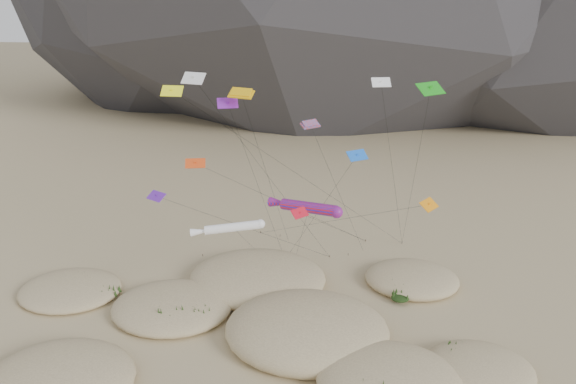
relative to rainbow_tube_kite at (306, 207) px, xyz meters
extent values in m
plane|color=#CCB789|center=(-2.39, -10.22, -11.36)|extent=(500.00, 500.00, 0.00)
ellipsoid|color=#CCB789|center=(-20.39, -14.78, -10.66)|extent=(13.03, 11.08, 3.11)
ellipsoid|color=#CCB789|center=(7.98, -12.72, -10.61)|extent=(12.74, 10.83, 3.34)
ellipsoid|color=#CCB789|center=(-13.96, -2.72, -10.79)|extent=(12.78, 10.86, 2.52)
ellipsoid|color=#CCB789|center=(0.51, -6.15, -10.38)|extent=(16.10, 13.68, 4.34)
ellipsoid|color=#CCB789|center=(16.10, -10.20, -10.83)|extent=(9.78, 8.31, 2.33)
ellipsoid|color=#CCB789|center=(-5.73, 3.81, -10.60)|extent=(15.78, 13.42, 3.36)
ellipsoid|color=#CCB789|center=(12.03, 5.41, -10.80)|extent=(10.78, 9.16, 2.47)
ellipsoid|color=#CCB789|center=(-26.30, -0.12, -10.91)|extent=(11.37, 9.67, 1.99)
ellipsoid|color=black|center=(-18.85, -13.43, -10.56)|extent=(2.44, 2.09, 0.73)
ellipsoid|color=black|center=(-13.32, -5.46, -10.56)|extent=(2.54, 2.17, 0.76)
ellipsoid|color=black|center=(-10.73, -4.33, -10.66)|extent=(2.46, 2.11, 0.74)
ellipsoid|color=black|center=(0.34, -5.52, -10.26)|extent=(3.62, 3.10, 1.09)
ellipsoid|color=black|center=(3.51, -5.41, -10.36)|extent=(2.88, 2.46, 0.86)
ellipsoid|color=black|center=(-1.37, -9.42, -10.46)|extent=(2.77, 2.37, 0.83)
ellipsoid|color=black|center=(14.25, -8.47, -10.76)|extent=(2.52, 2.15, 0.76)
ellipsoid|color=black|center=(-4.59, 4.78, -10.36)|extent=(3.29, 2.81, 0.99)
ellipsoid|color=black|center=(-2.25, 4.97, -10.46)|extent=(2.44, 2.09, 0.73)
ellipsoid|color=black|center=(10.56, 3.31, -10.66)|extent=(2.53, 2.17, 0.76)
ellipsoid|color=black|center=(10.24, 1.02, -10.76)|extent=(1.95, 1.66, 0.58)
ellipsoid|color=black|center=(-25.18, 1.57, -10.86)|extent=(2.29, 1.96, 0.69)
ellipsoid|color=black|center=(-21.73, -0.69, -10.96)|extent=(2.03, 1.74, 0.61)
cylinder|color=#3F2D1E|center=(-3.07, 9.84, -11.21)|extent=(0.08, 0.08, 0.30)
cylinder|color=#3F2D1E|center=(-4.36, 16.48, -11.21)|extent=(0.08, 0.08, 0.30)
cylinder|color=#3F2D1E|center=(2.46, 11.03, -11.21)|extent=(0.08, 0.08, 0.30)
cylinder|color=#3F2D1E|center=(7.20, 15.94, -11.21)|extent=(0.08, 0.08, 0.30)
cylinder|color=#3F2D1E|center=(4.81, 11.70, -11.21)|extent=(0.08, 0.08, 0.30)
cylinder|color=#3F2D1E|center=(-7.16, 17.30, -11.21)|extent=(0.08, 0.08, 0.30)
cylinder|color=#3F2D1E|center=(11.99, 15.67, -11.21)|extent=(0.08, 0.08, 0.30)
cylinder|color=#3F2D1E|center=(-13.57, 9.90, -11.21)|extent=(0.08, 0.08, 0.30)
cylinder|color=red|center=(0.26, -0.15, 0.04)|extent=(6.23, 4.14, 1.83)
sphere|color=red|center=(3.06, -1.69, 0.29)|extent=(1.23, 1.23, 1.23)
cone|color=red|center=(-2.81, 1.54, -0.28)|extent=(2.83, 2.20, 1.31)
cylinder|color=black|center=(-0.76, 5.49, -5.66)|extent=(2.08, 11.30, 11.41)
cylinder|color=white|center=(-6.98, -3.44, -0.92)|extent=(5.54, 1.95, 1.24)
sphere|color=white|center=(-4.32, -2.90, -0.71)|extent=(0.91, 0.91, 0.91)
cone|color=white|center=(-9.90, -4.04, -1.20)|extent=(2.33, 1.21, 0.93)
cylinder|color=black|center=(-6.81, 3.97, -6.14)|extent=(0.35, 14.85, 10.45)
cube|color=#E7AA0C|center=(-6.54, 1.23, 11.16)|extent=(2.73, 1.77, 0.75)
cube|color=#E7AA0C|center=(-6.54, 1.23, 11.36)|extent=(2.30, 1.43, 0.73)
cylinder|color=black|center=(-4.84, 8.32, -0.10)|extent=(3.44, 14.19, 22.54)
cube|color=red|center=(0.05, 5.16, 7.23)|extent=(2.23, 2.07, 0.60)
cube|color=red|center=(0.05, 5.16, 7.42)|extent=(1.86, 1.72, 0.60)
cylinder|color=black|center=(3.41, 9.22, -2.06)|extent=(6.75, 8.15, 18.60)
cube|color=white|center=(7.23, 6.19, 11.63)|extent=(2.09, 1.26, 0.86)
cube|color=white|center=(7.23, 6.19, 11.48)|extent=(0.29, 0.34, 0.65)
cylinder|color=black|center=(9.61, 10.93, 0.16)|extent=(4.79, 9.51, 22.94)
cube|color=#189416|center=(11.79, 3.20, 11.61)|extent=(3.15, 2.83, 1.02)
cube|color=#189416|center=(11.79, 3.20, 11.46)|extent=(0.44, 0.42, 0.97)
cylinder|color=black|center=(11.89, 9.44, 0.15)|extent=(0.22, 12.49, 22.93)
cube|color=purple|center=(-8.04, 1.92, 10.11)|extent=(2.23, 1.45, 0.91)
cube|color=purple|center=(-8.04, 1.92, 9.96)|extent=(0.32, 0.37, 0.67)
cylinder|color=black|center=(-5.56, 5.88, -0.60)|extent=(5.00, 7.96, 21.42)
cube|color=#D94214|center=(-11.38, 0.79, 4.11)|extent=(2.20, 1.44, 0.72)
cube|color=#D94214|center=(-11.38, 0.79, 3.96)|extent=(0.28, 0.23, 0.71)
cylinder|color=black|center=(-2.09, 8.36, -3.60)|extent=(18.61, 15.18, 15.44)
cube|color=#F6F91A|center=(-13.40, 1.29, 11.34)|extent=(2.20, 1.14, 0.92)
cube|color=#F6F91A|center=(-13.40, 1.29, 11.19)|extent=(0.27, 0.32, 0.71)
cylinder|color=black|center=(-0.70, 8.48, 0.01)|extent=(25.41, 14.42, 22.66)
cube|color=orange|center=(12.21, 0.28, 0.59)|extent=(2.20, 2.39, 0.80)
cube|color=orange|center=(12.21, 0.28, 0.44)|extent=(0.34, 0.34, 0.74)
cylinder|color=black|center=(2.53, 8.79, -5.36)|extent=(19.39, 17.05, 11.92)
cube|color=blue|center=(4.78, -1.96, 6.24)|extent=(2.16, 1.85, 0.76)
cube|color=blue|center=(4.78, -1.96, 6.09)|extent=(0.32, 0.32, 0.66)
cylinder|color=black|center=(0.85, 3.94, -2.53)|extent=(7.88, 11.84, 17.57)
cube|color=#5C1CA8|center=(-14.82, -1.95, 1.49)|extent=(2.15, 1.86, 0.63)
cube|color=#5C1CA8|center=(-14.82, -1.95, 1.34)|extent=(0.27, 0.25, 0.66)
cylinder|color=black|center=(-6.18, 4.54, -4.91)|extent=(17.30, 13.01, 12.82)
cube|color=red|center=(-0.46, -3.36, 0.80)|extent=(1.79, 1.77, 0.72)
cube|color=red|center=(-0.46, -3.36, 0.65)|extent=(0.32, 0.32, 0.57)
cylinder|color=black|center=(3.37, 6.29, -5.25)|extent=(7.69, 19.32, 12.13)
cube|color=white|center=(-11.41, 2.20, 12.45)|extent=(2.54, 1.68, 1.01)
cube|color=white|center=(-11.41, 2.20, 12.30)|extent=(0.36, 0.41, 0.77)
cylinder|color=black|center=(-4.48, 6.62, 0.57)|extent=(13.90, 8.86, 23.77)
camera|label=1|loc=(2.60, -52.29, 21.95)|focal=35.00mm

